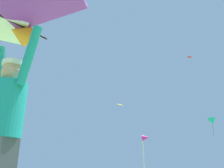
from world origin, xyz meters
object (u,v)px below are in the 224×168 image
Objects in this scene: distant_kite_teal_overhead_distant at (212,121)px; marker_flag at (146,141)px; kite_flyer_person at (4,126)px; distant_kite_yellow_high_right at (120,105)px; distant_kite_red_mid_right at (190,57)px; held_stunt_kite at (14,19)px.

marker_flag is at bearing -94.70° from distant_kite_teal_overhead_distant.
marker_flag reaches higher than kite_flyer_person.
distant_kite_red_mid_right is at bearing 73.90° from distant_kite_yellow_high_right.
held_stunt_kite is (-0.01, -0.08, 1.19)m from kite_flyer_person.
kite_flyer_person is at bearing -84.81° from distant_kite_red_mid_right.
marker_flag is at bearing 101.12° from kite_flyer_person.
marker_flag is (1.30, -23.64, -14.77)m from distant_kite_red_mid_right.
distant_kite_teal_overhead_distant is (-0.31, 23.27, 2.94)m from held_stunt_kite.
distant_kite_teal_overhead_distant is at bearing 90.80° from kite_flyer_person.
distant_kite_red_mid_right is at bearing 95.15° from held_stunt_kite.
distant_kite_red_mid_right reaches higher than distant_kite_teal_overhead_distant.
distant_kite_teal_overhead_distant is 15.61m from marker_flag.
held_stunt_kite is 2.29× the size of distant_kite_yellow_high_right.
kite_flyer_person is 35.37m from distant_kite_red_mid_right.
held_stunt_kite is 18.81m from distant_kite_yellow_high_right.
distant_kite_red_mid_right is 0.88× the size of distant_kite_yellow_high_right.
distant_kite_red_mid_right reaches higher than held_stunt_kite.
distant_kite_red_mid_right is (-2.86, 31.72, 14.35)m from held_stunt_kite.
held_stunt_kite is 1.11× the size of distant_kite_teal_overhead_distant.
distant_kite_yellow_high_right reaches higher than marker_flag.
distant_kite_teal_overhead_distant reaches higher than marker_flag.
distant_kite_yellow_high_right is at bearing 112.81° from held_stunt_kite.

